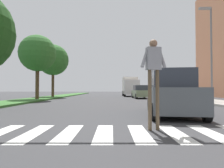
{
  "coord_description": "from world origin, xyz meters",
  "views": [
    {
      "loc": [
        0.2,
        3.42,
        1.12
      ],
      "look_at": [
        0.2,
        21.85,
        1.61
      ],
      "focal_mm": 32.16,
      "sensor_mm": 36.0,
      "label": 1
    }
  ],
  "objects_px": {
    "sedan_midblock": "(141,92)",
    "suv_crossing": "(172,94)",
    "tree_distant": "(53,60)",
    "street_lamp_right": "(210,45)",
    "tree_far": "(38,53)",
    "truck_box_delivery": "(130,86)",
    "traffic_light_gantry": "(6,0)",
    "pedestrian_performer": "(153,69)"
  },
  "relations": [
    {
      "from": "traffic_light_gantry",
      "to": "pedestrian_performer",
      "type": "height_order",
      "value": "traffic_light_gantry"
    },
    {
      "from": "tree_distant",
      "to": "street_lamp_right",
      "type": "bearing_deg",
      "value": -35.52
    },
    {
      "from": "traffic_light_gantry",
      "to": "suv_crossing",
      "type": "xyz_separation_m",
      "value": [
        6.53,
        1.63,
        -3.46
      ]
    },
    {
      "from": "tree_distant",
      "to": "street_lamp_right",
      "type": "height_order",
      "value": "street_lamp_right"
    },
    {
      "from": "suv_crossing",
      "to": "truck_box_delivery",
      "type": "relative_size",
      "value": 0.78
    },
    {
      "from": "street_lamp_right",
      "to": "tree_far",
      "type": "bearing_deg",
      "value": 163.27
    },
    {
      "from": "sedan_midblock",
      "to": "suv_crossing",
      "type": "bearing_deg",
      "value": -93.27
    },
    {
      "from": "tree_far",
      "to": "suv_crossing",
      "type": "relative_size",
      "value": 1.35
    },
    {
      "from": "pedestrian_performer",
      "to": "tree_far",
      "type": "bearing_deg",
      "value": 120.47
    },
    {
      "from": "suv_crossing",
      "to": "sedan_midblock",
      "type": "bearing_deg",
      "value": 86.73
    },
    {
      "from": "street_lamp_right",
      "to": "pedestrian_performer",
      "type": "xyz_separation_m",
      "value": [
        -6.63,
        -10.26,
        -2.93
      ]
    },
    {
      "from": "traffic_light_gantry",
      "to": "sedan_midblock",
      "type": "distance_m",
      "value": 19.46
    },
    {
      "from": "tree_distant",
      "to": "sedan_midblock",
      "type": "xyz_separation_m",
      "value": [
        11.54,
        -2.15,
        -4.32
      ]
    },
    {
      "from": "street_lamp_right",
      "to": "sedan_midblock",
      "type": "xyz_separation_m",
      "value": [
        -4.22,
        9.1,
        -3.84
      ]
    },
    {
      "from": "traffic_light_gantry",
      "to": "sedan_midblock",
      "type": "relative_size",
      "value": 2.19
    },
    {
      "from": "tree_distant",
      "to": "pedestrian_performer",
      "type": "relative_size",
      "value": 2.82
    },
    {
      "from": "pedestrian_performer",
      "to": "suv_crossing",
      "type": "xyz_separation_m",
      "value": [
        1.5,
        3.38,
        -0.73
      ]
    },
    {
      "from": "traffic_light_gantry",
      "to": "pedestrian_performer",
      "type": "distance_m",
      "value": 5.98
    },
    {
      "from": "sedan_midblock",
      "to": "tree_far",
      "type": "bearing_deg",
      "value": -158.18
    },
    {
      "from": "sedan_midblock",
      "to": "truck_box_delivery",
      "type": "relative_size",
      "value": 0.72
    },
    {
      "from": "traffic_light_gantry",
      "to": "street_lamp_right",
      "type": "xyz_separation_m",
      "value": [
        11.66,
        8.51,
        0.2
      ]
    },
    {
      "from": "tree_distant",
      "to": "suv_crossing",
      "type": "bearing_deg",
      "value": -59.63
    },
    {
      "from": "tree_far",
      "to": "sedan_midblock",
      "type": "relative_size",
      "value": 1.46
    },
    {
      "from": "suv_crossing",
      "to": "sedan_midblock",
      "type": "distance_m",
      "value": 16.02
    },
    {
      "from": "tree_far",
      "to": "truck_box_delivery",
      "type": "height_order",
      "value": "tree_far"
    },
    {
      "from": "street_lamp_right",
      "to": "sedan_midblock",
      "type": "distance_m",
      "value": 10.74
    },
    {
      "from": "tree_distant",
      "to": "traffic_light_gantry",
      "type": "bearing_deg",
      "value": -78.29
    },
    {
      "from": "pedestrian_performer",
      "to": "sedan_midblock",
      "type": "xyz_separation_m",
      "value": [
        2.41,
        19.36,
        -0.9
      ]
    },
    {
      "from": "traffic_light_gantry",
      "to": "sedan_midblock",
      "type": "xyz_separation_m",
      "value": [
        7.44,
        17.61,
        -3.63
      ]
    },
    {
      "from": "pedestrian_performer",
      "to": "truck_box_delivery",
      "type": "bearing_deg",
      "value": 86.14
    },
    {
      "from": "tree_distant",
      "to": "sedan_midblock",
      "type": "distance_m",
      "value": 12.51
    },
    {
      "from": "tree_far",
      "to": "tree_distant",
      "type": "distance_m",
      "value": 6.64
    },
    {
      "from": "traffic_light_gantry",
      "to": "tree_far",
      "type": "bearing_deg",
      "value": 105.85
    },
    {
      "from": "suv_crossing",
      "to": "sedan_midblock",
      "type": "xyz_separation_m",
      "value": [
        0.91,
        15.99,
        -0.17
      ]
    },
    {
      "from": "traffic_light_gantry",
      "to": "suv_crossing",
      "type": "bearing_deg",
      "value": 13.97
    },
    {
      "from": "traffic_light_gantry",
      "to": "tree_distant",
      "type": "bearing_deg",
      "value": 101.71
    },
    {
      "from": "pedestrian_performer",
      "to": "street_lamp_right",
      "type": "bearing_deg",
      "value": 57.13
    },
    {
      "from": "tree_far",
      "to": "sedan_midblock",
      "type": "xyz_separation_m",
      "value": [
        11.17,
        4.47,
        -4.03
      ]
    },
    {
      "from": "traffic_light_gantry",
      "to": "suv_crossing",
      "type": "height_order",
      "value": "traffic_light_gantry"
    },
    {
      "from": "tree_distant",
      "to": "truck_box_delivery",
      "type": "relative_size",
      "value": 1.13
    },
    {
      "from": "tree_distant",
      "to": "street_lamp_right",
      "type": "xyz_separation_m",
      "value": [
        15.76,
        -11.25,
        -0.48
      ]
    },
    {
      "from": "sedan_midblock",
      "to": "truck_box_delivery",
      "type": "xyz_separation_m",
      "value": [
        -0.57,
        7.87,
        0.88
      ]
    }
  ]
}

